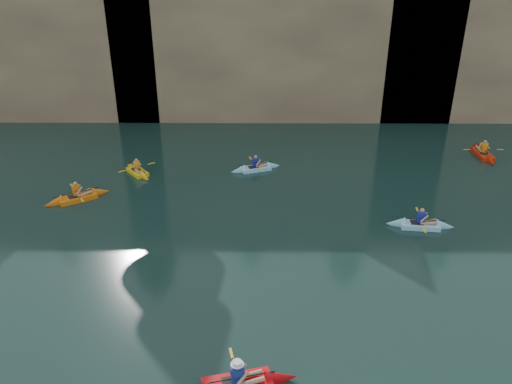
{
  "coord_description": "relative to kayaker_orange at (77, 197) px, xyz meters",
  "views": [
    {
      "loc": [
        0.26,
        -13.35,
        11.34
      ],
      "look_at": [
        0.14,
        3.79,
        3.0
      ],
      "focal_mm": 35.0,
      "sensor_mm": 36.0,
      "label": 1
    }
  ],
  "objects": [
    {
      "name": "kayaker_yellow",
      "position": [
        2.29,
        3.31,
        -0.01
      ],
      "size": [
        2.21,
        2.55,
        1.11
      ],
      "rotation": [
        0.0,
        0.0,
        -0.9
      ],
      "color": "yellow",
      "rests_on": "ground"
    },
    {
      "name": "ground",
      "position": [
        8.88,
        -8.98,
        -0.15
      ],
      "size": [
        160.0,
        160.0,
        0.0
      ],
      "primitive_type": "plane",
      "color": "black",
      "rests_on": "ground"
    },
    {
      "name": "kayaker_ltblue_near",
      "position": [
        16.43,
        -2.62,
        -0.0
      ],
      "size": [
        3.1,
        2.36,
        1.2
      ],
      "rotation": [
        0.0,
        0.0,
        -0.11
      ],
      "color": "#98DDFF",
      "rests_on": "ground"
    },
    {
      "name": "cliff_slab_center",
      "position": [
        10.88,
        13.62,
        5.55
      ],
      "size": [
        24.0,
        2.4,
        11.4
      ],
      "primitive_type": "cube",
      "color": "#9E8760",
      "rests_on": "ground"
    },
    {
      "name": "sea_cave_east",
      "position": [
        18.88,
        12.97,
        2.1
      ],
      "size": [
        5.0,
        1.0,
        4.5
      ],
      "primitive_type": "cube",
      "color": "black",
      "rests_on": "ground"
    },
    {
      "name": "sea_cave_west",
      "position": [
        -9.12,
        12.97,
        1.85
      ],
      "size": [
        4.5,
        1.0,
        4.0
      ],
      "primitive_type": "cube",
      "color": "black",
      "rests_on": "ground"
    },
    {
      "name": "cliff",
      "position": [
        8.88,
        21.02,
        5.85
      ],
      "size": [
        70.0,
        16.0,
        12.0
      ],
      "primitive_type": "cube",
      "color": "tan",
      "rests_on": "ground"
    },
    {
      "name": "sea_cave_center",
      "position": [
        4.88,
        12.97,
        1.45
      ],
      "size": [
        3.5,
        1.0,
        3.2
      ],
      "primitive_type": "cube",
      "color": "black",
      "rests_on": "ground"
    },
    {
      "name": "kayaker_ltblue_mid",
      "position": [
        8.94,
        3.84,
        -0.01
      ],
      "size": [
        3.02,
        2.13,
        1.13
      ],
      "rotation": [
        0.0,
        0.0,
        0.35
      ],
      "color": "#98E2FF",
      "rests_on": "ground"
    },
    {
      "name": "kayaker_red_far",
      "position": [
        22.79,
        6.13,
        0.0
      ],
      "size": [
        2.47,
        3.42,
        1.26
      ],
      "rotation": [
        0.0,
        0.0,
        1.57
      ],
      "color": "red",
      "rests_on": "ground"
    },
    {
      "name": "kayaker_orange",
      "position": [
        0.0,
        0.0,
        0.0
      ],
      "size": [
        3.13,
        2.4,
        1.24
      ],
      "rotation": [
        0.0,
        0.0,
        0.58
      ],
      "color": "orange",
      "rests_on": "ground"
    }
  ]
}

